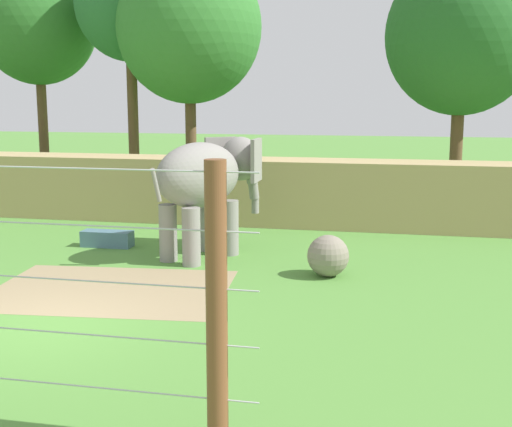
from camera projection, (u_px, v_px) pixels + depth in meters
ground_plane at (42, 327)px, 12.29m from camera, size 120.00×120.00×0.00m
dirt_patch at (110, 289)px, 14.63m from camera, size 5.36×4.17×0.01m
embankment_wall at (207, 190)px, 22.47m from camera, size 36.00×1.80×2.10m
elephant at (207, 179)px, 17.41m from camera, size 2.68×3.77×3.02m
enrichment_ball at (328, 256)px, 15.64m from camera, size 0.97×0.97×0.97m
feed_trough at (107, 239)px, 18.75m from camera, size 1.41×0.53×0.44m
tree_far_left at (38, 23)px, 30.55m from camera, size 5.30×5.30×10.14m
tree_left_of_centre at (189, 27)px, 26.82m from camera, size 5.73×5.73×9.79m
tree_behind_wall at (462, 36)px, 23.41m from camera, size 5.23×5.23×8.91m
tree_right_of_centre at (130, 5)px, 27.94m from camera, size 4.48×4.48×10.19m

